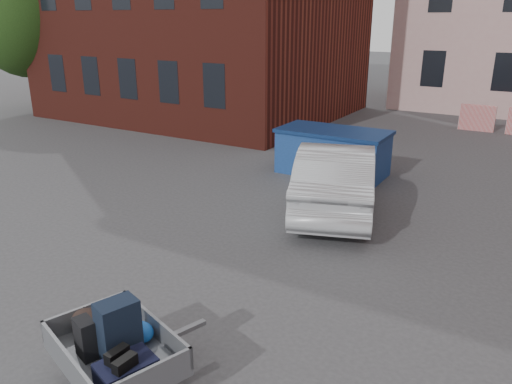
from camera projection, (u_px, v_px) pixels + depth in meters
The scene contains 5 objects.
ground at pixel (184, 274), 8.62m from camera, with size 120.00×120.00×0.00m, color #38383A.
far_building at pixel (155, 20), 34.81m from camera, with size 6.00×6.00×8.00m, color maroon.
trailer at pixel (114, 346), 5.74m from camera, with size 1.87×1.97×1.20m.
dumpster at pixel (333, 152), 13.95m from camera, with size 3.02×1.56×1.27m.
silver_car at pixel (336, 176), 11.37m from camera, with size 1.63×4.67×1.54m, color #B5B8BD.
Camera 1 is at (5.01, -5.94, 4.18)m, focal length 35.00 mm.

